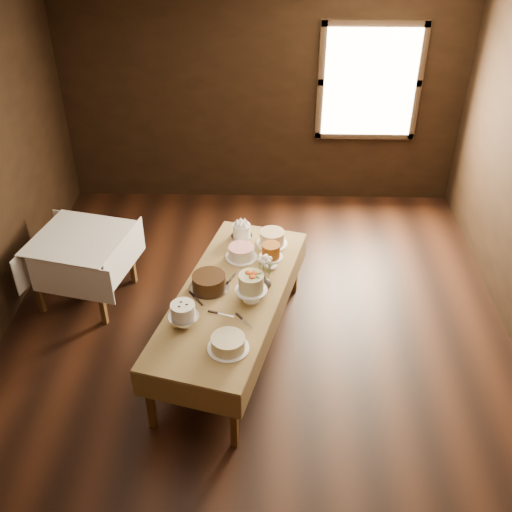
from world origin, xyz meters
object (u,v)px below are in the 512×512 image
object	(u,v)px
display_table	(231,297)
cake_server_c	(234,276)
cake_cream	(228,344)
cake_caramel	(271,257)
cake_swirl	(183,316)
cake_flowers	(251,289)
cake_server_b	(247,324)
cake_speckled	(272,238)
cake_meringue	(242,231)
cake_server_d	(261,281)
cake_lattice	(241,253)
cake_chocolate	(209,282)
side_table	(80,244)
cake_server_e	(198,301)
cake_server_a	(226,315)
flower_vase	(264,282)

from	to	relation	value
display_table	cake_server_c	size ratio (longest dim) A/B	10.07
cake_cream	cake_caramel	bearing A→B (deg)	73.61
cake_swirl	cake_cream	xyz separation A→B (m)	(0.39, -0.27, -0.05)
cake_flowers	cake_server_b	distance (m)	0.34
display_table	cake_flowers	xyz separation A→B (m)	(0.19, -0.11, 0.18)
cake_server_b	cake_flowers	bearing A→B (deg)	138.48
cake_cream	cake_speckled	bearing A→B (deg)	77.30
cake_speckled	cake_flowers	distance (m)	0.92
cake_meringue	cake_server_d	xyz separation A→B (m)	(0.21, -0.76, -0.06)
cake_lattice	cake_chocolate	size ratio (longest dim) A/B	0.85
side_table	cake_swirl	size ratio (longest dim) A/B	4.15
cake_flowers	cake_server_e	xyz separation A→B (m)	(-0.46, -0.03, -0.12)
display_table	cake_lattice	world-z (taller)	cake_lattice
side_table	cake_lattice	world-z (taller)	cake_lattice
cake_lattice	cake_caramel	bearing A→B (deg)	-26.32
display_table	cake_server_d	world-z (taller)	cake_server_d
cake_server_a	display_table	bearing A→B (deg)	102.30
cake_server_e	flower_vase	bearing A→B (deg)	74.00
cake_swirl	cake_cream	world-z (taller)	cake_swirl
cake_caramel	cake_server_b	world-z (taller)	cake_caramel
cake_chocolate	cake_server_b	distance (m)	0.60
cake_lattice	cake_server_e	xyz separation A→B (m)	(-0.35, -0.68, -0.05)
cake_cream	cake_server_e	world-z (taller)	cake_cream
flower_vase	cake_server_d	bearing A→B (deg)	110.50
cake_caramel	cake_server_c	world-z (taller)	cake_caramel
cake_cream	cake_server_c	size ratio (longest dim) A/B	1.62
cake_speckled	cake_lattice	distance (m)	0.38
side_table	cake_server_c	distance (m)	1.68
cake_swirl	cake_server_a	distance (m)	0.38
cake_speckled	cake_cream	distance (m)	1.55
display_table	flower_vase	xyz separation A→B (m)	(0.30, 0.07, 0.12)
display_table	cake_server_c	distance (m)	0.25
side_table	cake_meringue	xyz separation A→B (m)	(1.63, 0.14, 0.10)
cake_lattice	cake_server_a	size ratio (longest dim) A/B	1.30
cake_lattice	cake_chocolate	world-z (taller)	cake_chocolate
side_table	cake_chocolate	world-z (taller)	cake_chocolate
cake_server_a	cake_server_b	size ratio (longest dim) A/B	1.00
cake_chocolate	cake_caramel	bearing A→B (deg)	32.21
cake_speckled	cake_server_a	bearing A→B (deg)	-109.34
cake_swirl	cake_server_c	world-z (taller)	cake_swirl
cake_flowers	cake_swirl	bearing A→B (deg)	-148.06
cake_caramel	cake_swirl	bearing A→B (deg)	-129.94
cake_lattice	cake_swirl	distance (m)	1.09
cake_server_e	cake_server_b	bearing A→B (deg)	21.00
cake_swirl	cake_caramel	bearing A→B (deg)	50.06
side_table	cake_flowers	world-z (taller)	cake_flowers
cake_server_b	cake_meringue	bearing A→B (deg)	147.30
cake_caramel	cake_cream	bearing A→B (deg)	-106.39
cake_speckled	cake_cream	world-z (taller)	cake_speckled
cake_server_e	flower_vase	distance (m)	0.62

